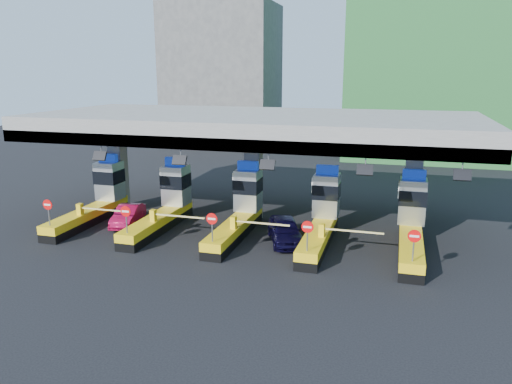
# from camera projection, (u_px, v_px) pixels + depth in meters

# --- Properties ---
(ground) EXTENTS (120.00, 120.00, 0.00)m
(ground) POSITION_uv_depth(u_px,v_px,m) (240.00, 233.00, 30.57)
(ground) COLOR black
(ground) RESTS_ON ground
(toll_canopy) EXTENTS (28.00, 12.09, 7.00)m
(toll_canopy) POSITION_uv_depth(u_px,v_px,m) (253.00, 128.00, 31.79)
(toll_canopy) COLOR slate
(toll_canopy) RESTS_ON ground
(toll_lane_far_left) EXTENTS (4.43, 8.00, 4.16)m
(toll_lane_far_left) POSITION_uv_depth(u_px,v_px,m) (98.00, 198.00, 33.18)
(toll_lane_far_left) COLOR black
(toll_lane_far_left) RESTS_ON ground
(toll_lane_left) EXTENTS (4.43, 8.00, 4.16)m
(toll_lane_left) POSITION_uv_depth(u_px,v_px,m) (166.00, 204.00, 31.84)
(toll_lane_left) COLOR black
(toll_lane_left) RESTS_ON ground
(toll_lane_center) EXTENTS (4.43, 8.00, 4.16)m
(toll_lane_center) POSITION_uv_depth(u_px,v_px,m) (241.00, 210.00, 30.50)
(toll_lane_center) COLOR black
(toll_lane_center) RESTS_ON ground
(toll_lane_right) EXTENTS (4.43, 8.00, 4.16)m
(toll_lane_right) POSITION_uv_depth(u_px,v_px,m) (322.00, 216.00, 29.15)
(toll_lane_right) COLOR black
(toll_lane_right) RESTS_ON ground
(toll_lane_far_right) EXTENTS (4.43, 8.00, 4.16)m
(toll_lane_far_right) POSITION_uv_depth(u_px,v_px,m) (411.00, 223.00, 27.81)
(toll_lane_far_right) COLOR black
(toll_lane_far_right) RESTS_ON ground
(bg_building_scaffold) EXTENTS (18.00, 12.00, 28.00)m
(bg_building_scaffold) POSITION_uv_depth(u_px,v_px,m) (435.00, 29.00, 53.87)
(bg_building_scaffold) COLOR #1E5926
(bg_building_scaffold) RESTS_ON ground
(bg_building_concrete) EXTENTS (14.00, 10.00, 18.00)m
(bg_building_concrete) POSITION_uv_depth(u_px,v_px,m) (222.00, 76.00, 65.79)
(bg_building_concrete) COLOR #4C4C49
(bg_building_concrete) RESTS_ON ground
(van) EXTENTS (3.16, 4.64, 1.47)m
(van) POSITION_uv_depth(u_px,v_px,m) (285.00, 230.00, 28.71)
(van) COLOR black
(van) RESTS_ON ground
(red_car) EXTENTS (2.14, 4.02, 1.26)m
(red_car) POSITION_uv_depth(u_px,v_px,m) (128.00, 215.00, 32.02)
(red_car) COLOR maroon
(red_car) RESTS_ON ground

